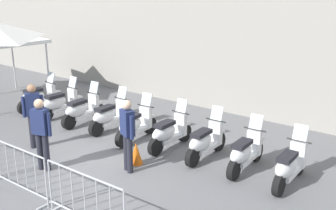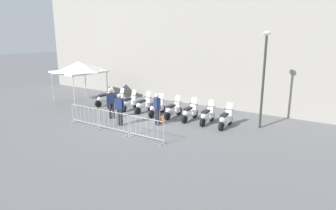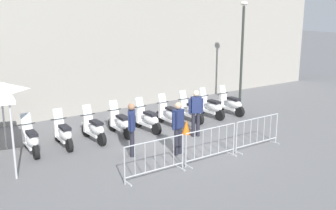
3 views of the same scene
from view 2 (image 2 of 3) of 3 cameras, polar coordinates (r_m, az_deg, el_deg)
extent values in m
plane|color=slate|center=(16.23, -6.42, -3.65)|extent=(120.00, 120.00, 0.00)
cube|color=#9E998E|center=(21.37, 5.62, 17.79)|extent=(28.07, 6.07, 12.68)
cylinder|color=black|center=(21.00, -10.77, 0.93)|extent=(0.18, 0.49, 0.48)
cylinder|color=black|center=(20.20, -13.33, 0.28)|extent=(0.18, 0.49, 0.48)
cube|color=white|center=(20.59, -12.03, 0.72)|extent=(0.35, 0.89, 0.10)
ellipsoid|color=white|center=(20.36, -12.65, 1.23)|extent=(0.42, 0.87, 0.40)
cube|color=black|center=(20.33, -12.62, 1.85)|extent=(0.33, 0.62, 0.10)
cube|color=white|center=(20.81, -11.18, 1.66)|extent=(0.35, 0.17, 0.60)
cylinder|color=black|center=(20.75, -11.23, 2.55)|extent=(0.56, 0.08, 0.04)
cube|color=silver|center=(20.74, -11.15, 3.06)|extent=(0.33, 0.16, 0.35)
cube|color=white|center=(20.94, -10.81, 1.64)|extent=(0.22, 0.33, 0.06)
cylinder|color=black|center=(20.29, -8.50, 0.56)|extent=(0.18, 0.49, 0.48)
cylinder|color=black|center=(19.45, -11.05, -0.13)|extent=(0.18, 0.49, 0.48)
cube|color=white|center=(19.85, -9.75, 0.34)|extent=(0.35, 0.89, 0.10)
ellipsoid|color=white|center=(19.61, -10.36, 0.86)|extent=(0.43, 0.87, 0.40)
cube|color=black|center=(19.59, -10.33, 1.51)|extent=(0.33, 0.62, 0.10)
cube|color=white|center=(20.09, -8.90, 1.32)|extent=(0.35, 0.17, 0.60)
cylinder|color=black|center=(20.02, -8.94, 2.24)|extent=(0.56, 0.08, 0.04)
cube|color=silver|center=(20.02, -8.86, 2.77)|extent=(0.33, 0.16, 0.35)
cube|color=white|center=(20.23, -8.53, 1.31)|extent=(0.22, 0.33, 0.06)
cylinder|color=black|center=(19.58, -6.30, 0.15)|extent=(0.21, 0.50, 0.48)
cylinder|color=black|center=(18.65, -8.63, -0.63)|extent=(0.21, 0.50, 0.48)
cube|color=white|center=(19.11, -7.44, -0.11)|extent=(0.41, 0.90, 0.10)
ellipsoid|color=white|center=(18.84, -7.99, 0.42)|extent=(0.49, 0.89, 0.40)
cube|color=black|center=(18.81, -7.96, 1.09)|extent=(0.37, 0.64, 0.10)
cube|color=white|center=(19.37, -6.66, 0.93)|extent=(0.36, 0.19, 0.60)
cylinder|color=black|center=(19.30, -6.69, 1.88)|extent=(0.56, 0.12, 0.04)
cube|color=silver|center=(19.30, -6.61, 2.43)|extent=(0.34, 0.19, 0.35)
cube|color=white|center=(19.52, -6.32, 0.92)|extent=(0.25, 0.35, 0.06)
cylinder|color=black|center=(18.98, -3.51, -0.24)|extent=(0.20, 0.49, 0.48)
cylinder|color=black|center=(18.04, -5.89, -1.04)|extent=(0.20, 0.49, 0.48)
cube|color=white|center=(18.50, -4.68, -0.51)|extent=(0.38, 0.90, 0.10)
ellipsoid|color=white|center=(18.23, -5.23, 0.04)|extent=(0.46, 0.88, 0.40)
cube|color=black|center=(18.20, -5.19, 0.73)|extent=(0.35, 0.63, 0.10)
cube|color=white|center=(18.76, -3.87, 0.56)|extent=(0.35, 0.18, 0.60)
cylinder|color=black|center=(18.69, -3.89, 1.55)|extent=(0.56, 0.10, 0.04)
cube|color=silver|center=(18.69, -3.80, 2.11)|extent=(0.33, 0.18, 0.35)
cube|color=white|center=(18.92, -3.53, 0.55)|extent=(0.24, 0.34, 0.06)
cylinder|color=black|center=(18.28, -1.12, -0.77)|extent=(0.23, 0.50, 0.48)
cylinder|color=black|center=(17.26, -3.22, -1.68)|extent=(0.23, 0.50, 0.48)
cube|color=white|center=(17.76, -2.14, -1.08)|extent=(0.44, 0.91, 0.10)
ellipsoid|color=white|center=(17.47, -2.63, -0.53)|extent=(0.52, 0.89, 0.40)
cube|color=black|center=(17.44, -2.58, 0.19)|extent=(0.39, 0.64, 0.10)
cube|color=white|center=(18.05, -1.43, 0.05)|extent=(0.36, 0.20, 0.60)
cylinder|color=black|center=(17.98, -1.44, 1.07)|extent=(0.56, 0.14, 0.04)
cube|color=silver|center=(17.98, -1.36, 1.66)|extent=(0.34, 0.20, 0.35)
cube|color=white|center=(18.22, -1.13, 0.05)|extent=(0.26, 0.35, 0.06)
cylinder|color=black|center=(17.77, 2.13, -1.21)|extent=(0.19, 0.49, 0.48)
cylinder|color=black|center=(16.77, -0.13, -2.13)|extent=(0.19, 0.49, 0.48)
cube|color=white|center=(17.26, 1.03, -1.53)|extent=(0.38, 0.89, 0.10)
ellipsoid|color=white|center=(16.97, 0.52, -0.95)|extent=(0.45, 0.88, 0.40)
cube|color=black|center=(16.94, 0.58, -0.21)|extent=(0.35, 0.63, 0.10)
cube|color=white|center=(17.54, 1.81, -0.36)|extent=(0.35, 0.18, 0.60)
cylinder|color=black|center=(17.46, 1.82, 0.69)|extent=(0.56, 0.10, 0.04)
cube|color=silver|center=(17.46, 1.91, 1.29)|extent=(0.33, 0.17, 0.35)
cube|color=white|center=(17.70, 2.13, -0.36)|extent=(0.23, 0.34, 0.06)
cylinder|color=black|center=(17.28, 5.23, -1.70)|extent=(0.21, 0.49, 0.48)
cylinder|color=black|center=(16.23, 3.21, -2.70)|extent=(0.21, 0.49, 0.48)
cube|color=white|center=(16.74, 4.25, -2.05)|extent=(0.40, 0.90, 0.10)
ellipsoid|color=white|center=(16.44, 3.80, -1.48)|extent=(0.47, 0.88, 0.40)
cube|color=black|center=(16.41, 3.87, -0.71)|extent=(0.36, 0.63, 0.10)
cube|color=white|center=(17.04, 4.96, -0.84)|extent=(0.36, 0.19, 0.60)
cylinder|color=black|center=(16.96, 4.98, 0.24)|extent=(0.56, 0.11, 0.04)
cube|color=silver|center=(16.96, 5.07, 0.86)|extent=(0.34, 0.18, 0.35)
cube|color=white|center=(17.21, 5.25, -0.83)|extent=(0.24, 0.34, 0.06)
cylinder|color=black|center=(16.82, 8.46, -2.24)|extent=(0.22, 0.50, 0.48)
cylinder|color=black|center=(15.72, 6.71, -3.33)|extent=(0.22, 0.50, 0.48)
cube|color=white|center=(16.26, 7.62, -2.63)|extent=(0.42, 0.90, 0.10)
ellipsoid|color=white|center=(15.94, 7.24, -2.05)|extent=(0.50, 0.89, 0.40)
cube|color=black|center=(15.91, 7.31, -1.26)|extent=(0.38, 0.64, 0.10)
cube|color=white|center=(16.57, 8.25, -1.36)|extent=(0.36, 0.19, 0.60)
cylinder|color=black|center=(16.48, 8.29, -0.26)|extent=(0.56, 0.13, 0.04)
cube|color=silver|center=(16.49, 8.37, 0.39)|extent=(0.34, 0.19, 0.35)
cube|color=white|center=(16.74, 8.49, -1.35)|extent=(0.25, 0.35, 0.06)
cylinder|color=black|center=(16.35, 11.87, -2.86)|extent=(0.21, 0.50, 0.48)
cylinder|color=black|center=(15.24, 10.26, -4.03)|extent=(0.21, 0.50, 0.48)
cube|color=white|center=(15.78, 11.10, -3.28)|extent=(0.41, 0.90, 0.10)
ellipsoid|color=white|center=(15.46, 10.77, -2.70)|extent=(0.49, 0.89, 0.40)
cube|color=black|center=(15.43, 10.85, -1.89)|extent=(0.37, 0.64, 0.10)
cube|color=white|center=(16.10, 11.69, -1.97)|extent=(0.36, 0.19, 0.60)
cylinder|color=black|center=(16.01, 11.75, -0.83)|extent=(0.56, 0.12, 0.04)
cube|color=silver|center=(16.01, 11.84, -0.17)|extent=(0.34, 0.19, 0.35)
cube|color=white|center=(16.28, 11.91, -1.95)|extent=(0.25, 0.35, 0.06)
cube|color=#B2B5B7|center=(17.14, -17.64, -3.22)|extent=(0.10, 0.44, 0.04)
cube|color=#B2B5B7|center=(15.85, -13.51, -4.33)|extent=(0.10, 0.44, 0.04)
cylinder|color=#B2B5B7|center=(17.06, -17.93, -1.55)|extent=(0.04, 0.04, 1.05)
cylinder|color=#B2B5B7|center=(15.64, -13.42, -2.62)|extent=(0.04, 0.04, 1.05)
cylinder|color=#B2B5B7|center=(16.20, -15.89, -0.28)|extent=(1.92, 0.29, 0.04)
cylinder|color=#B2B5B7|center=(16.43, -15.69, -3.22)|extent=(1.92, 0.29, 0.04)
cylinder|color=#B2B5B7|center=(16.79, -17.25, -1.42)|extent=(0.02, 0.02, 0.87)
cylinder|color=#B2B5B7|center=(16.55, -16.53, -1.59)|extent=(0.02, 0.02, 0.87)
cylinder|color=#B2B5B7|center=(16.31, -15.79, -1.76)|extent=(0.02, 0.02, 0.87)
cylinder|color=#B2B5B7|center=(16.08, -15.03, -1.94)|extent=(0.02, 0.02, 0.87)
cylinder|color=#B2B5B7|center=(15.85, -14.24, -2.12)|extent=(0.02, 0.02, 0.87)
cube|color=#B2B5B7|center=(15.65, -12.81, -4.51)|extent=(0.10, 0.44, 0.04)
cube|color=#B2B5B7|center=(14.48, -7.84, -5.81)|extent=(0.10, 0.44, 0.04)
cylinder|color=#B2B5B7|center=(15.56, -13.11, -2.70)|extent=(0.04, 0.04, 1.05)
cylinder|color=#B2B5B7|center=(14.27, -7.67, -3.96)|extent=(0.04, 0.04, 1.05)
cylinder|color=#B2B5B7|center=(14.75, -10.60, -1.36)|extent=(1.92, 0.29, 0.04)
cylinder|color=#B2B5B7|center=(15.00, -10.45, -4.56)|extent=(1.92, 0.29, 0.04)
cylinder|color=#B2B5B7|center=(15.31, -12.28, -2.57)|extent=(0.02, 0.02, 0.87)
cylinder|color=#B2B5B7|center=(15.09, -11.42, -2.77)|extent=(0.02, 0.02, 0.87)
cylinder|color=#B2B5B7|center=(14.87, -10.53, -2.97)|extent=(0.02, 0.02, 0.87)
cylinder|color=#B2B5B7|center=(14.66, -9.61, -3.18)|extent=(0.02, 0.02, 0.87)
cylinder|color=#B2B5B7|center=(14.45, -8.66, -3.40)|extent=(0.02, 0.02, 0.87)
cube|color=#B2B5B7|center=(14.32, -7.00, -6.02)|extent=(0.10, 0.44, 0.04)
cube|color=#B2B5B7|center=(13.30, -1.05, -7.50)|extent=(0.10, 0.44, 0.04)
cylinder|color=#B2B5B7|center=(14.20, -7.30, -4.05)|extent=(0.04, 0.04, 1.05)
cylinder|color=#B2B5B7|center=(13.09, -0.78, -5.51)|extent=(0.04, 0.04, 1.05)
cylinder|color=#B2B5B7|center=(13.46, -4.22, -2.64)|extent=(1.92, 0.29, 0.04)
cylinder|color=#B2B5B7|center=(13.73, -4.15, -6.12)|extent=(1.92, 0.29, 0.04)
cylinder|color=#B2B5B7|center=(13.97, -6.30, -3.93)|extent=(0.02, 0.02, 0.87)
cylinder|color=#B2B5B7|center=(13.78, -5.26, -4.16)|extent=(0.02, 0.02, 0.87)
cylinder|color=#B2B5B7|center=(13.59, -4.19, -4.40)|extent=(0.02, 0.02, 0.87)
cylinder|color=#B2B5B7|center=(13.41, -3.08, -4.64)|extent=(0.02, 0.02, 0.87)
cylinder|color=#B2B5B7|center=(13.23, -1.95, -4.88)|extent=(0.02, 0.02, 0.87)
cylinder|color=#2D332D|center=(15.67, 17.91, 4.01)|extent=(0.12, 0.12, 4.72)
ellipsoid|color=silver|center=(15.47, 18.61, 13.09)|extent=(0.36, 0.36, 0.20)
cylinder|color=#23232D|center=(17.31, -11.11, -1.16)|extent=(0.14, 0.14, 0.90)
cylinder|color=#23232D|center=(17.35, -10.54, -1.10)|extent=(0.14, 0.14, 0.90)
cube|color=navy|center=(17.15, -10.94, 1.29)|extent=(0.35, 0.42, 0.60)
sphere|color=#9E7051|center=(17.07, -11.00, 2.67)|extent=(0.22, 0.22, 0.22)
cylinder|color=navy|center=(17.11, -11.68, 1.05)|extent=(0.09, 0.09, 0.55)
cylinder|color=navy|center=(17.22, -10.19, 1.20)|extent=(0.09, 0.09, 0.55)
cylinder|color=#23232D|center=(15.76, -1.93, -2.40)|extent=(0.14, 0.14, 0.90)
cylinder|color=#23232D|center=(15.91, -2.28, -2.25)|extent=(0.14, 0.14, 0.90)
cube|color=navy|center=(15.64, -2.13, 0.31)|extent=(0.41, 0.31, 0.60)
sphere|color=beige|center=(15.54, -2.15, 1.82)|extent=(0.22, 0.22, 0.22)
cylinder|color=navy|center=(15.46, -1.68, -0.03)|extent=(0.09, 0.09, 0.55)
cylinder|color=navy|center=(15.84, -2.57, 0.30)|extent=(0.09, 0.09, 0.55)
cylinder|color=#23232D|center=(16.01, -9.56, -2.33)|extent=(0.14, 0.14, 0.90)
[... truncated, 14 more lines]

